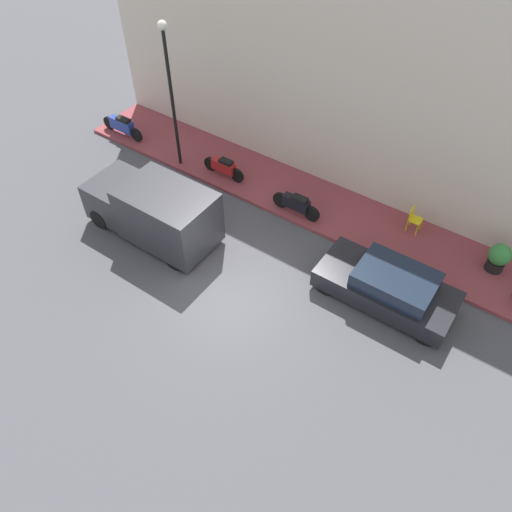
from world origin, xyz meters
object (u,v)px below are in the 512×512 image
object	(u,v)px
streetlamp	(170,82)
motorcycle_blue	(122,125)
parked_car	(388,286)
potted_plant	(499,257)
delivery_van	(153,210)
motorcycle_red	(224,167)
cafe_chair	(414,218)
motorcycle_black	(296,204)

from	to	relation	value
streetlamp	motorcycle_blue	bearing A→B (deg)	87.60
parked_car	potted_plant	bearing A→B (deg)	-37.82
motorcycle_blue	delivery_van	bearing A→B (deg)	-124.78
parked_car	motorcycle_blue	bearing A→B (deg)	82.15
motorcycle_red	cafe_chair	bearing A→B (deg)	-79.80
delivery_van	motorcycle_black	bearing A→B (deg)	-45.29
motorcycle_blue	potted_plant	bearing A→B (deg)	-85.28
motorcycle_blue	streetlamp	xyz separation A→B (m)	(-0.13, -3.16, 2.87)
parked_car	motorcycle_red	xyz separation A→B (m)	(1.90, 7.41, -0.07)
streetlamp	potted_plant	xyz separation A→B (m)	(1.35, -11.56, -2.81)
motorcycle_black	motorcycle_blue	xyz separation A→B (m)	(0.09, 8.34, 0.03)
cafe_chair	parked_car	bearing A→B (deg)	-170.37
motorcycle_red	cafe_chair	xyz separation A→B (m)	(1.24, -6.88, 0.11)
streetlamp	potted_plant	distance (m)	11.97
delivery_van	potted_plant	size ratio (longest dim) A/B	4.65
delivery_van	potted_plant	world-z (taller)	delivery_van
motorcycle_black	streetlamp	bearing A→B (deg)	90.52
motorcycle_black	streetlamp	distance (m)	5.93
parked_car	motorcycle_black	distance (m)	4.42
parked_car	motorcycle_blue	xyz separation A→B (m)	(1.72, 12.45, -0.03)
motorcycle_blue	cafe_chair	world-z (taller)	cafe_chair
cafe_chair	delivery_van	bearing A→B (deg)	124.94
potted_plant	delivery_van	bearing A→B (deg)	115.47
potted_plant	cafe_chair	world-z (taller)	potted_plant
parked_car	streetlamp	size ratio (longest dim) A/B	0.75
motorcycle_blue	cafe_chair	xyz separation A→B (m)	(1.42, -11.91, 0.07)
motorcycle_blue	motorcycle_black	bearing A→B (deg)	-90.59
motorcycle_red	motorcycle_blue	world-z (taller)	motorcycle_blue
streetlamp	parked_car	bearing A→B (deg)	-99.68
parked_car	motorcycle_black	bearing A→B (deg)	68.34
streetlamp	potted_plant	bearing A→B (deg)	-83.35
motorcycle_black	potted_plant	size ratio (longest dim) A/B	1.89
motorcycle_red	motorcycle_blue	distance (m)	5.04
streetlamp	cafe_chair	distance (m)	9.32
delivery_van	motorcycle_red	world-z (taller)	delivery_van
motorcycle_red	potted_plant	world-z (taller)	potted_plant
motorcycle_blue	potted_plant	distance (m)	14.77
parked_car	streetlamp	bearing A→B (deg)	80.32
streetlamp	potted_plant	size ratio (longest dim) A/B	5.54
potted_plant	cafe_chair	bearing A→B (deg)	85.75
motorcycle_black	streetlamp	world-z (taller)	streetlamp
parked_car	delivery_van	bearing A→B (deg)	102.95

